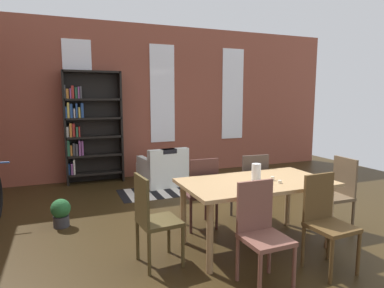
{
  "coord_description": "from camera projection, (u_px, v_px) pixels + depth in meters",
  "views": [
    {
      "loc": [
        -2.13,
        -3.5,
        1.72
      ],
      "look_at": [
        -0.12,
        1.52,
        0.96
      ],
      "focal_mm": 31.08,
      "sensor_mm": 36.0,
      "label": 1
    }
  ],
  "objects": [
    {
      "name": "dining_chair_head_right",
      "position": [
        337.0,
        192.0,
        4.27
      ],
      "size": [
        0.41,
        0.41,
        0.95
      ],
      "color": "brown",
      "rests_on": "ground"
    },
    {
      "name": "armchair_white",
      "position": [
        163.0,
        171.0,
        6.56
      ],
      "size": [
        0.89,
        0.89,
        0.75
      ],
      "color": "white",
      "rests_on": "ground"
    },
    {
      "name": "potted_plant_by_shelf",
      "position": [
        61.0,
        212.0,
        4.42
      ],
      "size": [
        0.26,
        0.26,
        0.38
      ],
      "color": "#333338",
      "rests_on": "ground"
    },
    {
      "name": "ground_plane",
      "position": [
        245.0,
        233.0,
        4.24
      ],
      "size": [
        9.71,
        9.71,
        0.0
      ],
      "primitive_type": "plane",
      "color": "#30230F"
    },
    {
      "name": "dining_chair_near_left",
      "position": [
        261.0,
        230.0,
        3.04
      ],
      "size": [
        0.41,
        0.41,
        0.95
      ],
      "color": "brown",
      "rests_on": "ground"
    },
    {
      "name": "dining_chair_near_right",
      "position": [
        326.0,
        219.0,
        3.32
      ],
      "size": [
        0.42,
        0.42,
        0.95
      ],
      "color": "#50391C",
      "rests_on": "ground"
    },
    {
      "name": "dining_chair_head_left",
      "position": [
        153.0,
        217.0,
        3.37
      ],
      "size": [
        0.44,
        0.44,
        0.95
      ],
      "color": "#463A1D",
      "rests_on": "ground"
    },
    {
      "name": "window_pane_1",
      "position": [
        162.0,
        94.0,
        7.27
      ],
      "size": [
        0.55,
        0.02,
        2.11
      ],
      "primitive_type": "cube",
      "color": "white"
    },
    {
      "name": "dining_chair_far_right",
      "position": [
        251.0,
        185.0,
        4.6
      ],
      "size": [
        0.43,
        0.43,
        0.95
      ],
      "color": "#42362F",
      "rests_on": "ground"
    },
    {
      "name": "dining_chair_far_left",
      "position": [
        201.0,
        191.0,
        4.32
      ],
      "size": [
        0.41,
        0.41,
        0.95
      ],
      "color": "#412521",
      "rests_on": "ground"
    },
    {
      "name": "window_pane_2",
      "position": [
        233.0,
        94.0,
        7.91
      ],
      "size": [
        0.55,
        0.02,
        2.11
      ],
      "primitive_type": "cube",
      "color": "white"
    },
    {
      "name": "striped_rug",
      "position": [
        158.0,
        192.0,
        6.05
      ],
      "size": [
        1.39,
        0.85,
        0.01
      ],
      "color": "black",
      "rests_on": "ground"
    },
    {
      "name": "bookshelf_tall",
      "position": [
        89.0,
        126.0,
        6.62
      ],
      "size": [
        1.12,
        0.29,
        2.23
      ],
      "color": "black",
      "rests_on": "ground"
    },
    {
      "name": "tealight_candle_1",
      "position": [
        273.0,
        178.0,
        3.81
      ],
      "size": [
        0.04,
        0.04,
        0.05
      ],
      "primitive_type": "cylinder",
      "color": "silver",
      "rests_on": "dining_table"
    },
    {
      "name": "vase_on_table",
      "position": [
        256.0,
        172.0,
        3.77
      ],
      "size": [
        0.11,
        0.11,
        0.2
      ],
      "primitive_type": "cylinder",
      "color": "silver",
      "rests_on": "dining_table"
    },
    {
      "name": "dining_table",
      "position": [
        256.0,
        189.0,
        3.8
      ],
      "size": [
        1.7,
        0.94,
        0.77
      ],
      "color": "#A07E53",
      "rests_on": "ground"
    },
    {
      "name": "back_wall_brick",
      "position": [
        162.0,
        101.0,
        7.36
      ],
      "size": [
        8.47,
        0.12,
        3.25
      ],
      "primitive_type": "cube",
      "color": "brown",
      "rests_on": "ground"
    },
    {
      "name": "tealight_candle_0",
      "position": [
        280.0,
        182.0,
        3.68
      ],
      "size": [
        0.04,
        0.04,
        0.03
      ],
      "primitive_type": "cylinder",
      "color": "silver",
      "rests_on": "dining_table"
    },
    {
      "name": "window_pane_0",
      "position": [
        79.0,
        94.0,
        6.63
      ],
      "size": [
        0.55,
        0.02,
        2.11
      ],
      "primitive_type": "cube",
      "color": "white"
    }
  ]
}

